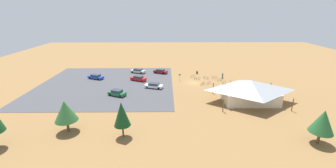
% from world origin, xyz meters
% --- Properties ---
extents(ground, '(160.00, 160.00, 0.00)m').
position_xyz_m(ground, '(0.00, 0.00, 0.00)').
color(ground, olive).
rests_on(ground, ground).
extents(parking_lot_asphalt, '(36.60, 34.89, 0.05)m').
position_xyz_m(parking_lot_asphalt, '(24.46, 1.13, 0.03)').
color(parking_lot_asphalt, '#424247').
rests_on(parking_lot_asphalt, ground).
extents(bike_pavilion, '(14.61, 10.37, 5.04)m').
position_xyz_m(bike_pavilion, '(-10.75, 13.45, 2.89)').
color(bike_pavilion, beige).
rests_on(bike_pavilion, ground).
extents(trash_bin, '(0.60, 0.60, 0.90)m').
position_xyz_m(trash_bin, '(-2.18, -9.03, 0.45)').
color(trash_bin, brown).
rests_on(trash_bin, ground).
extents(lot_sign, '(0.56, 0.08, 2.20)m').
position_xyz_m(lot_sign, '(3.91, -1.63, 1.41)').
color(lot_sign, '#99999E').
rests_on(lot_sign, ground).
extents(pine_far_east, '(3.77, 3.77, 5.56)m').
position_xyz_m(pine_far_east, '(24.68, 25.68, 3.78)').
color(pine_far_east, brown).
rests_on(pine_far_east, ground).
extents(pine_far_west, '(3.47, 3.47, 5.61)m').
position_xyz_m(pine_far_west, '(-15.68, 29.71, 3.76)').
color(pine_far_west, brown).
rests_on(pine_far_west, ground).
extents(pine_west, '(2.67, 2.67, 6.13)m').
position_xyz_m(pine_west, '(14.96, 27.52, 4.10)').
color(pine_west, brown).
rests_on(pine_west, ground).
extents(bicycle_silver_edge_south, '(1.67, 0.62, 0.85)m').
position_xyz_m(bicycle_silver_edge_south, '(-6.68, -3.79, 0.39)').
color(bicycle_silver_edge_south, black).
rests_on(bicycle_silver_edge_south, ground).
extents(bicycle_yellow_back_row, '(1.56, 0.85, 0.86)m').
position_xyz_m(bicycle_yellow_back_row, '(-7.78, -1.47, 0.37)').
color(bicycle_yellow_back_row, black).
rests_on(bicycle_yellow_back_row, ground).
extents(bicycle_blue_yard_center, '(1.56, 0.83, 0.75)m').
position_xyz_m(bicycle_blue_yard_center, '(-16.28, 6.80, 0.35)').
color(bicycle_blue_yard_center, black).
rests_on(bicycle_blue_yard_center, ground).
extents(bicycle_white_edge_north, '(1.60, 0.82, 0.91)m').
position_xyz_m(bicycle_white_edge_north, '(-0.38, -4.92, 0.39)').
color(bicycle_white_edge_north, black).
rests_on(bicycle_white_edge_north, ground).
extents(bicycle_teal_lone_west, '(1.24, 1.22, 0.82)m').
position_xyz_m(bicycle_teal_lone_west, '(-4.00, 1.33, 0.36)').
color(bicycle_teal_lone_west, black).
rests_on(bicycle_teal_lone_west, ground).
extents(bicycle_orange_yard_right, '(0.50, 1.73, 0.81)m').
position_xyz_m(bicycle_orange_yard_right, '(-10.28, 1.01, 0.37)').
color(bicycle_orange_yard_right, black).
rests_on(bicycle_orange_yard_right, ground).
extents(bicycle_black_yard_left, '(1.39, 1.04, 0.84)m').
position_xyz_m(bicycle_black_yard_left, '(-2.21, 1.91, 0.39)').
color(bicycle_black_yard_left, black).
rests_on(bicycle_black_yard_left, ground).
extents(bicycle_green_lone_east, '(1.80, 0.51, 0.84)m').
position_xyz_m(bicycle_green_lone_east, '(-1.34, -2.48, 0.39)').
color(bicycle_green_lone_east, black).
rests_on(bicycle_green_lone_east, ground).
extents(bicycle_purple_mid_cluster, '(1.44, 1.04, 0.76)m').
position_xyz_m(bicycle_purple_mid_cluster, '(-4.08, -3.47, 0.35)').
color(bicycle_purple_mid_cluster, black).
rests_on(bicycle_purple_mid_cluster, ground).
extents(bicycle_red_near_sign, '(1.46, 0.93, 0.90)m').
position_xyz_m(bicycle_red_near_sign, '(-8.50, 4.46, 0.39)').
color(bicycle_red_near_sign, black).
rests_on(bicycle_red_near_sign, ground).
extents(bicycle_silver_trailside, '(1.42, 1.04, 0.87)m').
position_xyz_m(bicycle_silver_trailside, '(-8.14, 1.57, 0.40)').
color(bicycle_silver_trailside, black).
rests_on(bicycle_silver_trailside, ground).
extents(car_white_end_stall, '(5.03, 3.08, 1.38)m').
position_xyz_m(car_white_end_stall, '(11.11, 4.35, 0.73)').
color(car_white_end_stall, white).
rests_on(car_white_end_stall, parking_lot_asphalt).
extents(car_silver_second_row, '(5.06, 3.48, 1.41)m').
position_xyz_m(car_silver_second_row, '(17.01, -10.19, 0.75)').
color(car_silver_second_row, '#BCBCC1').
rests_on(car_silver_second_row, parking_lot_asphalt).
extents(car_green_far_end, '(4.64, 3.45, 1.49)m').
position_xyz_m(car_green_far_end, '(19.73, 9.58, 0.78)').
color(car_green_far_end, '#1E6B3D').
rests_on(car_green_far_end, parking_lot_asphalt).
extents(car_maroon_inner_stall, '(4.76, 3.40, 1.38)m').
position_xyz_m(car_maroon_inner_stall, '(9.66, -9.74, 0.74)').
color(car_maroon_inner_stall, maroon).
rests_on(car_maroon_inner_stall, parking_lot_asphalt).
extents(car_blue_near_entry, '(5.05, 3.52, 1.37)m').
position_xyz_m(car_blue_near_entry, '(28.88, -3.88, 0.73)').
color(car_blue_near_entry, '#1E42B2').
rests_on(car_blue_near_entry, parking_lot_asphalt).
extents(car_red_mid_lot, '(4.87, 3.46, 1.44)m').
position_xyz_m(car_red_mid_lot, '(15.93, -1.98, 0.77)').
color(car_red_mid_lot, red).
rests_on(car_red_mid_lot, parking_lot_asphalt).
extents(visitor_at_bikes, '(0.36, 0.36, 1.80)m').
position_xyz_m(visitor_at_bikes, '(-9.14, -3.92, 0.95)').
color(visitor_at_bikes, '#2D3347').
rests_on(visitor_at_bikes, ground).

